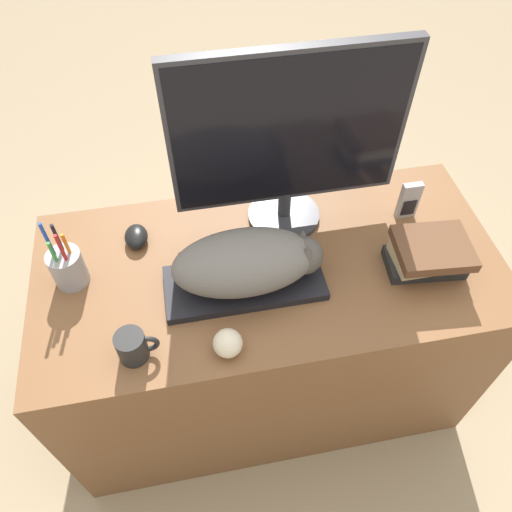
{
  "coord_description": "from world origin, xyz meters",
  "views": [
    {
      "loc": [
        -0.19,
        -0.51,
        1.77
      ],
      "look_at": [
        -0.04,
        0.29,
        0.77
      ],
      "focal_mm": 35.0,
      "sensor_mm": 36.0,
      "label": 1
    }
  ],
  "objects_px": {
    "computer_mouse": "(136,237)",
    "pen_cup": "(68,267)",
    "keyboard": "(244,283)",
    "baseball": "(228,343)",
    "monitor": "(289,137)",
    "coffee_mug": "(133,346)",
    "cat": "(250,261)",
    "book_stack": "(429,254)",
    "phone": "(409,201)"
  },
  "relations": [
    {
      "from": "cat",
      "to": "phone",
      "type": "xyz_separation_m",
      "value": [
        0.49,
        0.16,
        -0.04
      ]
    },
    {
      "from": "computer_mouse",
      "to": "phone",
      "type": "distance_m",
      "value": 0.78
    },
    {
      "from": "keyboard",
      "to": "baseball",
      "type": "distance_m",
      "value": 0.19
    },
    {
      "from": "cat",
      "to": "keyboard",
      "type": "bearing_deg",
      "value": 180.0
    },
    {
      "from": "coffee_mug",
      "to": "baseball",
      "type": "xyz_separation_m",
      "value": [
        0.22,
        -0.03,
        -0.01
      ]
    },
    {
      "from": "cat",
      "to": "book_stack",
      "type": "distance_m",
      "value": 0.47
    },
    {
      "from": "baseball",
      "to": "book_stack",
      "type": "relative_size",
      "value": 0.33
    },
    {
      "from": "computer_mouse",
      "to": "coffee_mug",
      "type": "bearing_deg",
      "value": -92.52
    },
    {
      "from": "coffee_mug",
      "to": "baseball",
      "type": "height_order",
      "value": "coffee_mug"
    },
    {
      "from": "cat",
      "to": "computer_mouse",
      "type": "bearing_deg",
      "value": 143.8
    },
    {
      "from": "monitor",
      "to": "baseball",
      "type": "height_order",
      "value": "monitor"
    },
    {
      "from": "keyboard",
      "to": "cat",
      "type": "relative_size",
      "value": 1.08
    },
    {
      "from": "monitor",
      "to": "book_stack",
      "type": "distance_m",
      "value": 0.48
    },
    {
      "from": "coffee_mug",
      "to": "book_stack",
      "type": "xyz_separation_m",
      "value": [
        0.77,
        0.12,
        0.01
      ]
    },
    {
      "from": "cat",
      "to": "baseball",
      "type": "relative_size",
      "value": 5.43
    },
    {
      "from": "keyboard",
      "to": "monitor",
      "type": "bearing_deg",
      "value": 55.06
    },
    {
      "from": "cat",
      "to": "computer_mouse",
      "type": "distance_m",
      "value": 0.36
    },
    {
      "from": "monitor",
      "to": "computer_mouse",
      "type": "height_order",
      "value": "monitor"
    },
    {
      "from": "keyboard",
      "to": "book_stack",
      "type": "xyz_separation_m",
      "value": [
        0.49,
        -0.03,
        0.04
      ]
    },
    {
      "from": "baseball",
      "to": "book_stack",
      "type": "xyz_separation_m",
      "value": [
        0.56,
        0.15,
        0.02
      ]
    },
    {
      "from": "keyboard",
      "to": "phone",
      "type": "distance_m",
      "value": 0.53
    },
    {
      "from": "monitor",
      "to": "baseball",
      "type": "bearing_deg",
      "value": -119.29
    },
    {
      "from": "computer_mouse",
      "to": "phone",
      "type": "bearing_deg",
      "value": -3.26
    },
    {
      "from": "coffee_mug",
      "to": "phone",
      "type": "bearing_deg",
      "value": 21.71
    },
    {
      "from": "keyboard",
      "to": "pen_cup",
      "type": "distance_m",
      "value": 0.45
    },
    {
      "from": "phone",
      "to": "pen_cup",
      "type": "bearing_deg",
      "value": -176.23
    },
    {
      "from": "keyboard",
      "to": "baseball",
      "type": "xyz_separation_m",
      "value": [
        -0.07,
        -0.18,
        0.02
      ]
    },
    {
      "from": "keyboard",
      "to": "baseball",
      "type": "height_order",
      "value": "baseball"
    },
    {
      "from": "computer_mouse",
      "to": "pen_cup",
      "type": "relative_size",
      "value": 0.41
    },
    {
      "from": "coffee_mug",
      "to": "book_stack",
      "type": "relative_size",
      "value": 0.47
    },
    {
      "from": "pen_cup",
      "to": "book_stack",
      "type": "distance_m",
      "value": 0.93
    },
    {
      "from": "pen_cup",
      "to": "computer_mouse",
      "type": "bearing_deg",
      "value": 31.99
    },
    {
      "from": "cat",
      "to": "pen_cup",
      "type": "bearing_deg",
      "value": 167.4
    },
    {
      "from": "cat",
      "to": "book_stack",
      "type": "relative_size",
      "value": 1.79
    },
    {
      "from": "keyboard",
      "to": "coffee_mug",
      "type": "height_order",
      "value": "coffee_mug"
    },
    {
      "from": "cat",
      "to": "computer_mouse",
      "type": "relative_size",
      "value": 4.31
    },
    {
      "from": "book_stack",
      "to": "keyboard",
      "type": "bearing_deg",
      "value": 176.66
    },
    {
      "from": "baseball",
      "to": "coffee_mug",
      "type": "bearing_deg",
      "value": 172.32
    },
    {
      "from": "keyboard",
      "to": "coffee_mug",
      "type": "bearing_deg",
      "value": -152.18
    },
    {
      "from": "computer_mouse",
      "to": "book_stack",
      "type": "relative_size",
      "value": 0.42
    },
    {
      "from": "monitor",
      "to": "coffee_mug",
      "type": "height_order",
      "value": "monitor"
    },
    {
      "from": "phone",
      "to": "book_stack",
      "type": "distance_m",
      "value": 0.19
    },
    {
      "from": "keyboard",
      "to": "baseball",
      "type": "bearing_deg",
      "value": -111.32
    },
    {
      "from": "pen_cup",
      "to": "phone",
      "type": "bearing_deg",
      "value": 3.77
    },
    {
      "from": "cat",
      "to": "monitor",
      "type": "bearing_deg",
      "value": 57.67
    },
    {
      "from": "phone",
      "to": "book_stack",
      "type": "bearing_deg",
      "value": -95.85
    },
    {
      "from": "computer_mouse",
      "to": "monitor",
      "type": "bearing_deg",
      "value": 1.96
    },
    {
      "from": "pen_cup",
      "to": "phone",
      "type": "distance_m",
      "value": 0.95
    },
    {
      "from": "phone",
      "to": "cat",
      "type": "bearing_deg",
      "value": -161.49
    },
    {
      "from": "cat",
      "to": "pen_cup",
      "type": "height_order",
      "value": "pen_cup"
    }
  ]
}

